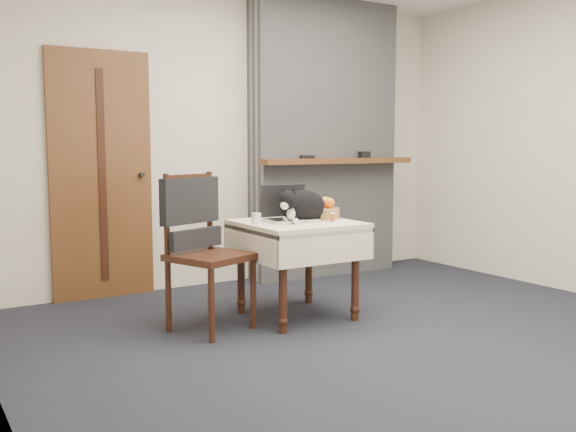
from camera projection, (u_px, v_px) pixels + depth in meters
name	position (u px, v px, depth m)	size (l,w,h in m)	color
ground	(371.00, 334.00, 4.24)	(4.50, 4.50, 0.00)	black
room_shell	(332.00, 70.00, 4.44)	(4.52, 4.01, 2.61)	beige
door	(101.00, 176.00, 5.17)	(0.82, 0.10, 2.00)	brown
chimney	(324.00, 140.00, 6.13)	(1.62, 0.48, 2.60)	gray
side_table	(297.00, 237.00, 4.61)	(0.78, 0.78, 0.70)	#32180D
laptop	(287.00, 212.00, 4.62)	(0.38, 0.33, 0.26)	#B7B7BC
cat	(303.00, 206.00, 4.58)	(0.55, 0.34, 0.26)	black
cream_jar	(256.00, 218.00, 4.45)	(0.07, 0.07, 0.08)	silver
pill_bottle	(332.00, 217.00, 4.58)	(0.03, 0.03, 0.07)	#B14515
fruit_basket	(321.00, 210.00, 4.78)	(0.28, 0.28, 0.16)	#AA7E44
desk_clutter	(317.00, 218.00, 4.76)	(0.14, 0.02, 0.01)	black
chair	(199.00, 230.00, 4.33)	(0.61, 0.60, 1.06)	#32180D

